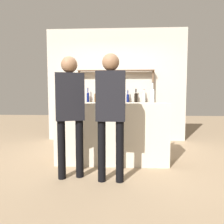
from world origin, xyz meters
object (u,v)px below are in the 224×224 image
at_px(counter_bottle_1, 153,95).
at_px(wine_glass, 100,96).
at_px(customer_left, 70,106).
at_px(customer_center, 111,106).
at_px(counter_bottle_0, 118,96).
at_px(counter_bottle_2, 120,95).

xyz_separation_m(counter_bottle_1, wine_glass, (-0.91, -0.27, -0.02)).
height_order(customer_left, customer_center, customer_center).
height_order(counter_bottle_0, customer_center, customer_center).
distance_m(wine_glass, customer_center, 0.76).
distance_m(customer_left, customer_center, 0.58).
height_order(wine_glass, customer_center, customer_center).
bearing_deg(customer_center, counter_bottle_1, -32.19).
relative_size(counter_bottle_0, wine_glass, 2.13).
relative_size(counter_bottle_1, counter_bottle_2, 1.00).
height_order(counter_bottle_2, wine_glass, counter_bottle_2).
relative_size(counter_bottle_0, customer_left, 0.19).
bearing_deg(counter_bottle_2, customer_center, -99.12).
relative_size(counter_bottle_2, customer_center, 0.21).
xyz_separation_m(wine_glass, customer_left, (-0.35, -0.61, -0.13)).
relative_size(wine_glass, customer_left, 0.09).
xyz_separation_m(counter_bottle_1, customer_center, (-0.68, -0.99, -0.14)).
bearing_deg(counter_bottle_0, counter_bottle_2, -72.14).
bearing_deg(customer_left, counter_bottle_0, -58.94).
distance_m(counter_bottle_1, counter_bottle_2, 0.63).
distance_m(counter_bottle_2, customer_left, 0.93).
relative_size(counter_bottle_2, customer_left, 0.21).
bearing_deg(counter_bottle_1, counter_bottle_0, -166.30).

